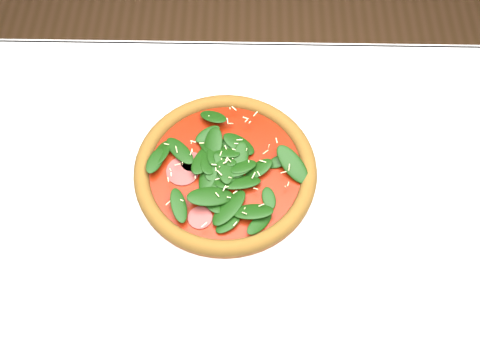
{
  "coord_description": "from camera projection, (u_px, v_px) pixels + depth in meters",
  "views": [
    {
      "loc": [
        -0.03,
        -0.4,
        1.61
      ],
      "look_at": [
        -0.03,
        0.06,
        0.77
      ],
      "focal_mm": 40.0,
      "sensor_mm": 36.0,
      "label": 1
    }
  ],
  "objects": [
    {
      "name": "plate",
      "position": [
        226.0,
        175.0,
        0.97
      ],
      "size": [
        0.38,
        0.38,
        0.02
      ],
      "color": "white",
      "rests_on": "dining_table"
    },
    {
      "name": "saucer_far",
      "position": [
        397.0,
        134.0,
        1.02
      ],
      "size": [
        0.12,
        0.12,
        0.01
      ],
      "color": "white",
      "rests_on": "dining_table"
    },
    {
      "name": "pizza",
      "position": [
        225.0,
        169.0,
        0.95
      ],
      "size": [
        0.36,
        0.36,
        0.04
      ],
      "rotation": [
        0.0,
        0.0,
        -0.1
      ],
      "color": "brown",
      "rests_on": "plate"
    },
    {
      "name": "dining_table",
      "position": [
        257.0,
        237.0,
        1.03
      ],
      "size": [
        1.21,
        0.81,
        0.75
      ],
      "color": "white",
      "rests_on": "ground"
    },
    {
      "name": "ground",
      "position": [
        251.0,
        320.0,
        1.6
      ],
      "size": [
        6.0,
        6.0,
        0.0
      ],
      "primitive_type": "plane",
      "color": "brown",
      "rests_on": "ground"
    }
  ]
}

